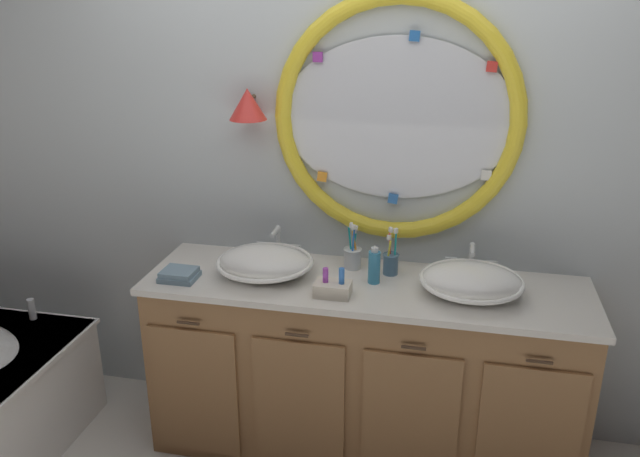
{
  "coord_description": "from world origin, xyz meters",
  "views": [
    {
      "loc": [
        0.47,
        -2.29,
        2.09
      ],
      "look_at": [
        -0.08,
        0.25,
        1.12
      ],
      "focal_mm": 36.08,
      "sensor_mm": 36.0,
      "label": 1
    }
  ],
  "objects_px": {
    "toothbrush_holder_right": "(391,262)",
    "toothbrush_holder_left": "(353,256)",
    "sink_basin_right": "(471,281)",
    "folded_hand_towel": "(179,275)",
    "sink_basin_left": "(265,262)",
    "soap_dispenser": "(374,266)",
    "toiletry_basket": "(333,288)"
  },
  "relations": [
    {
      "from": "toothbrush_holder_right",
      "to": "toiletry_basket",
      "type": "distance_m",
      "value": 0.35
    },
    {
      "from": "toothbrush_holder_left",
      "to": "soap_dispenser",
      "type": "bearing_deg",
      "value": -49.47
    },
    {
      "from": "sink_basin_left",
      "to": "folded_hand_towel",
      "type": "height_order",
      "value": "sink_basin_left"
    },
    {
      "from": "toothbrush_holder_left",
      "to": "soap_dispenser",
      "type": "xyz_separation_m",
      "value": [
        0.12,
        -0.14,
        0.02
      ]
    },
    {
      "from": "sink_basin_right",
      "to": "soap_dispenser",
      "type": "xyz_separation_m",
      "value": [
        -0.42,
        0.04,
        0.01
      ]
    },
    {
      "from": "folded_hand_towel",
      "to": "toothbrush_holder_right",
      "type": "bearing_deg",
      "value": 15.7
    },
    {
      "from": "sink_basin_left",
      "to": "toothbrush_holder_left",
      "type": "height_order",
      "value": "toothbrush_holder_left"
    },
    {
      "from": "toothbrush_holder_right",
      "to": "soap_dispenser",
      "type": "relative_size",
      "value": 1.27
    },
    {
      "from": "toothbrush_holder_right",
      "to": "soap_dispenser",
      "type": "xyz_separation_m",
      "value": [
        -0.06,
        -0.11,
        0.02
      ]
    },
    {
      "from": "soap_dispenser",
      "to": "toothbrush_holder_left",
      "type": "bearing_deg",
      "value": 130.53
    },
    {
      "from": "sink_basin_right",
      "to": "toiletry_basket",
      "type": "height_order",
      "value": "sink_basin_right"
    },
    {
      "from": "sink_basin_left",
      "to": "sink_basin_right",
      "type": "xyz_separation_m",
      "value": [
        0.91,
        0.0,
        -0.0
      ]
    },
    {
      "from": "sink_basin_right",
      "to": "folded_hand_towel",
      "type": "distance_m",
      "value": 1.28
    },
    {
      "from": "sink_basin_left",
      "to": "toothbrush_holder_right",
      "type": "xyz_separation_m",
      "value": [
        0.55,
        0.14,
        -0.01
      ]
    },
    {
      "from": "toiletry_basket",
      "to": "sink_basin_right",
      "type": "bearing_deg",
      "value": 12.61
    },
    {
      "from": "sink_basin_right",
      "to": "folded_hand_towel",
      "type": "bearing_deg",
      "value": -174.93
    },
    {
      "from": "sink_basin_right",
      "to": "sink_basin_left",
      "type": "bearing_deg",
      "value": -180.0
    },
    {
      "from": "toothbrush_holder_right",
      "to": "toothbrush_holder_left",
      "type": "bearing_deg",
      "value": 170.36
    },
    {
      "from": "soap_dispenser",
      "to": "toiletry_basket",
      "type": "height_order",
      "value": "soap_dispenser"
    },
    {
      "from": "toothbrush_holder_left",
      "to": "toiletry_basket",
      "type": "xyz_separation_m",
      "value": [
        -0.03,
        -0.3,
        -0.02
      ]
    },
    {
      "from": "folded_hand_towel",
      "to": "sink_basin_right",
      "type": "bearing_deg",
      "value": 5.07
    },
    {
      "from": "sink_basin_left",
      "to": "toothbrush_holder_right",
      "type": "distance_m",
      "value": 0.57
    },
    {
      "from": "soap_dispenser",
      "to": "sink_basin_right",
      "type": "bearing_deg",
      "value": -4.95
    },
    {
      "from": "toothbrush_holder_left",
      "to": "toiletry_basket",
      "type": "bearing_deg",
      "value": -95.87
    },
    {
      "from": "sink_basin_left",
      "to": "sink_basin_right",
      "type": "distance_m",
      "value": 0.91
    },
    {
      "from": "sink_basin_right",
      "to": "toothbrush_holder_left",
      "type": "height_order",
      "value": "toothbrush_holder_left"
    },
    {
      "from": "toothbrush_holder_right",
      "to": "folded_hand_towel",
      "type": "xyz_separation_m",
      "value": [
        -0.92,
        -0.26,
        -0.04
      ]
    },
    {
      "from": "toothbrush_holder_left",
      "to": "toiletry_basket",
      "type": "height_order",
      "value": "toothbrush_holder_left"
    },
    {
      "from": "toothbrush_holder_right",
      "to": "toiletry_basket",
      "type": "height_order",
      "value": "toothbrush_holder_right"
    },
    {
      "from": "folded_hand_towel",
      "to": "soap_dispenser",
      "type": "bearing_deg",
      "value": 9.89
    },
    {
      "from": "sink_basin_left",
      "to": "folded_hand_towel",
      "type": "xyz_separation_m",
      "value": [
        -0.37,
        -0.11,
        -0.05
      ]
    },
    {
      "from": "sink_basin_left",
      "to": "soap_dispenser",
      "type": "bearing_deg",
      "value": 4.22
    }
  ]
}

